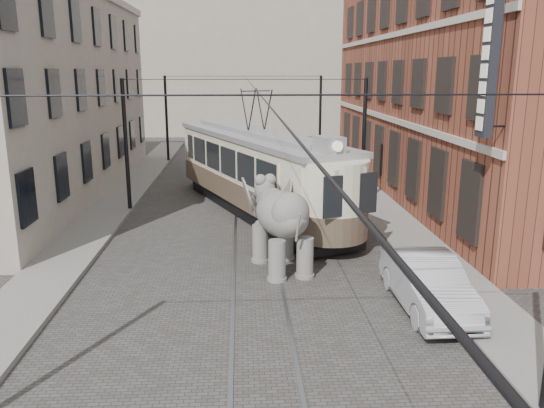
{
  "coord_description": "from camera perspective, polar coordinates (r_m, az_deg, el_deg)",
  "views": [
    {
      "loc": [
        -0.44,
        -18.79,
        6.33
      ],
      "look_at": [
        0.54,
        -1.54,
        2.1
      ],
      "focal_mm": 36.1,
      "sensor_mm": 36.0,
      "label": 1
    }
  ],
  "objects": [
    {
      "name": "tram_rails",
      "position": [
        19.83,
        -1.83,
        -4.83
      ],
      "size": [
        1.54,
        80.0,
        0.02
      ],
      "primitive_type": null,
      "color": "slate",
      "rests_on": "ground"
    },
    {
      "name": "tram",
      "position": [
        24.54,
        -1.63,
        5.38
      ],
      "size": [
        7.92,
        13.96,
        5.52
      ],
      "primitive_type": null,
      "rotation": [
        0.0,
        0.0,
        0.39
      ],
      "color": "beige",
      "rests_on": "ground"
    },
    {
      "name": "parked_car",
      "position": [
        15.54,
        15.95,
        -7.91
      ],
      "size": [
        1.62,
        4.48,
        1.47
      ],
      "primitive_type": "imported",
      "rotation": [
        0.0,
        0.0,
        0.01
      ],
      "color": "#9F9FA4",
      "rests_on": "ground"
    },
    {
      "name": "catenary",
      "position": [
        24.03,
        -2.68,
        5.77
      ],
      "size": [
        11.0,
        30.2,
        6.0
      ],
      "primitive_type": null,
      "color": "black",
      "rests_on": "ground"
    },
    {
      "name": "elephant",
      "position": [
        17.6,
        1.03,
        -2.4
      ],
      "size": [
        3.67,
        5.18,
        2.87
      ],
      "primitive_type": null,
      "rotation": [
        0.0,
        0.0,
        0.25
      ],
      "color": "slate",
      "rests_on": "ground"
    },
    {
      "name": "distant_block",
      "position": [
        58.8,
        -2.94,
        14.38
      ],
      "size": [
        28.0,
        10.0,
        14.0
      ],
      "primitive_type": "cube",
      "color": "gray",
      "rests_on": "ground"
    },
    {
      "name": "ground",
      "position": [
        19.84,
        -1.83,
        -4.86
      ],
      "size": [
        120.0,
        120.0,
        0.0
      ],
      "primitive_type": "plane",
      "color": "#43403E"
    },
    {
      "name": "stucco_building",
      "position": [
        30.7,
        -23.78,
        10.13
      ],
      "size": [
        7.0,
        24.0,
        10.0
      ],
      "primitive_type": "cube",
      "color": "gray",
      "rests_on": "ground"
    },
    {
      "name": "sidewalk_left",
      "position": [
        20.71,
        -20.18,
        -4.7
      ],
      "size": [
        2.0,
        60.0,
        0.15
      ],
      "primitive_type": "cube",
      "color": "slate",
      "rests_on": "ground"
    },
    {
      "name": "sidewalk_right",
      "position": [
        20.83,
        14.95,
        -4.2
      ],
      "size": [
        2.0,
        60.0,
        0.15
      ],
      "primitive_type": "cube",
      "color": "slate",
      "rests_on": "ground"
    },
    {
      "name": "brick_building",
      "position": [
        30.06,
        19.57,
        12.35
      ],
      "size": [
        8.0,
        26.0,
        12.0
      ],
      "primitive_type": "cube",
      "color": "brown",
      "rests_on": "ground"
    }
  ]
}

